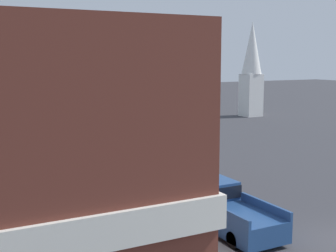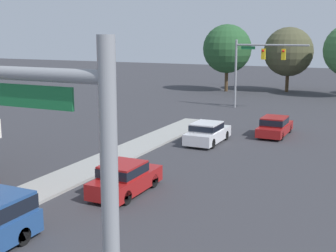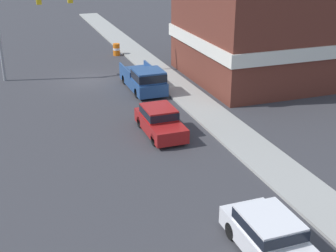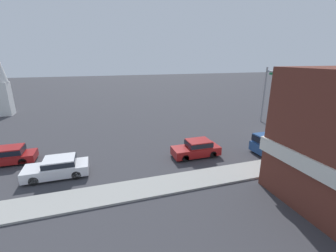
{
  "view_description": "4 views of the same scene",
  "coord_description": "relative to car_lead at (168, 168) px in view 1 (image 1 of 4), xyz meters",
  "views": [
    {
      "loc": [
        -14.1,
        -11.8,
        7.03
      ],
      "look_at": [
        -1.12,
        12.55,
        2.97
      ],
      "focal_mm": 50.0,
      "sensor_mm": 36.0,
      "label": 1
    },
    {
      "loc": [
        8.97,
        -6.85,
        7.4
      ],
      "look_at": [
        -0.46,
        12.96,
        3.05
      ],
      "focal_mm": 50.0,
      "sensor_mm": 36.0,
      "label": 2
    },
    {
      "loc": [
        5.85,
        33.96,
        10.53
      ],
      "look_at": [
        -0.94,
        15.11,
        2.12
      ],
      "focal_mm": 50.0,
      "sensor_mm": 36.0,
      "label": 3
    },
    {
      "loc": [
        -18.87,
        19.31,
        8.52
      ],
      "look_at": [
        -1.43,
        13.76,
        2.96
      ],
      "focal_mm": 24.0,
      "sensor_mm": 36.0,
      "label": 4
    }
  ],
  "objects": [
    {
      "name": "backdrop_tree_right_mid",
      "position": [
        11.75,
        43.47,
        3.74
      ],
      "size": [
        4.73,
        4.73,
        6.91
      ],
      "color": "#4C3823",
      "rests_on": "ground"
    },
    {
      "name": "car_oncoming",
      "position": [
        3.45,
        15.72,
        -0.04
      ],
      "size": [
        1.8,
        4.49,
        1.43
      ],
      "rotation": [
        0.0,
        0.0,
        3.14
      ],
      "color": "black",
      "rests_on": "ground"
    },
    {
      "name": "backdrop_tree_left_mid",
      "position": [
        -1.17,
        42.91,
        4.32
      ],
      "size": [
        6.24,
        6.24,
        8.23
      ],
      "color": "#4C3823",
      "rests_on": "ground"
    },
    {
      "name": "far_signal_assembly",
      "position": [
        -1.04,
        27.32,
        4.13
      ],
      "size": [
        7.14,
        0.49,
        6.81
      ],
      "color": "gray",
      "rests_on": "ground"
    },
    {
      "name": "pickup_truck_parked",
      "position": [
        -1.41,
        -7.44,
        0.1
      ],
      "size": [
        2.04,
        5.33,
        1.79
      ],
      "color": "black",
      "rests_on": "ground"
    },
    {
      "name": "church_steeple",
      "position": [
        22.99,
        21.85,
        5.11
      ],
      "size": [
        2.36,
        2.36,
        11.26
      ],
      "color": "white",
      "rests_on": "ground"
    },
    {
      "name": "backdrop_tree_center",
      "position": [
        6.37,
        40.4,
        4.72
      ],
      "size": [
        6.13,
        6.13,
        8.58
      ],
      "color": "#4C3823",
      "rests_on": "ground"
    },
    {
      "name": "car_lead",
      "position": [
        0.0,
        0.0,
        0.0
      ],
      "size": [
        1.78,
        4.23,
        1.51
      ],
      "color": "black",
      "rests_on": "ground"
    },
    {
      "name": "car_second_ahead",
      "position": [
        -0.18,
        11.36,
        -0.02
      ],
      "size": [
        1.89,
        4.47,
        1.46
      ],
      "color": "black",
      "rests_on": "ground"
    }
  ]
}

